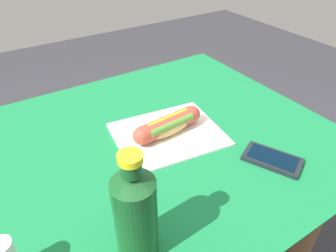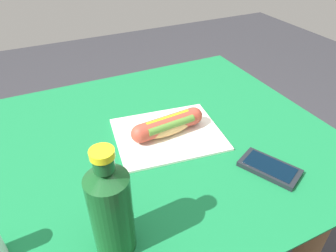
% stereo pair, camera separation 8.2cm
% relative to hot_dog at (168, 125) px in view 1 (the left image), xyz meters
% --- Properties ---
extents(dining_table, '(1.00, 0.81, 0.74)m').
position_rel_hot_dog_xyz_m(dining_table, '(0.06, -0.00, -0.19)').
color(dining_table, brown).
rests_on(dining_table, ground).
extents(paper_wrapper, '(0.31, 0.26, 0.01)m').
position_rel_hot_dog_xyz_m(paper_wrapper, '(0.00, -0.00, -0.03)').
color(paper_wrapper, silver).
rests_on(paper_wrapper, dining_table).
extents(hot_dog, '(0.21, 0.07, 0.05)m').
position_rel_hot_dog_xyz_m(hot_dog, '(0.00, 0.00, 0.00)').
color(hot_dog, tan).
rests_on(hot_dog, paper_wrapper).
extents(cell_phone, '(0.12, 0.15, 0.01)m').
position_rel_hot_dog_xyz_m(cell_phone, '(-0.16, 0.23, -0.03)').
color(cell_phone, black).
rests_on(cell_phone, dining_table).
extents(soda_bottle, '(0.07, 0.07, 0.22)m').
position_rel_hot_dog_xyz_m(soda_bottle, '(0.23, 0.26, 0.06)').
color(soda_bottle, '#14471E').
rests_on(soda_bottle, dining_table).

